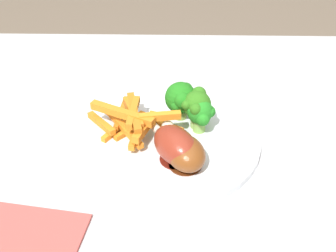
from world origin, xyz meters
The scene contains 8 objects.
dining_table centered at (0.00, 0.00, 0.65)m, with size 1.30×0.76×0.75m.
dinner_plate centered at (-0.03, 0.03, 0.76)m, with size 0.29×0.29×0.01m, color silver.
broccoli_floret_front centered at (-0.08, 0.00, 0.81)m, with size 0.05×0.06×0.06m.
broccoli_floret_middle centered at (-0.06, -0.02, 0.80)m, with size 0.06×0.06×0.06m.
broccoli_floret_back centered at (-0.08, 0.01, 0.80)m, with size 0.04×0.05×0.06m.
carrot_fries_pile centered at (0.02, 0.02, 0.79)m, with size 0.16×0.14×0.05m.
chicken_drumstick_near centered at (-0.06, 0.09, 0.78)m, with size 0.08×0.12×0.04m.
chicken_drumstick_far centered at (-0.04, 0.08, 0.79)m, with size 0.10×0.13×0.05m.
Camera 1 is at (-0.04, 0.54, 1.16)m, focal length 44.78 mm.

